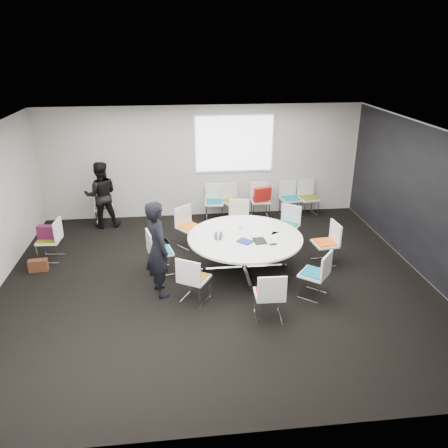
{
  "coord_description": "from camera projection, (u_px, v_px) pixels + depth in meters",
  "views": [
    {
      "loc": [
        -0.65,
        -7.18,
        4.22
      ],
      "look_at": [
        0.2,
        0.4,
        1.0
      ],
      "focal_mm": 35.0,
      "sensor_mm": 36.0,
      "label": 1
    }
  ],
  "objects": [
    {
      "name": "room_shell",
      "position": [
        221.0,
        212.0,
        7.75
      ],
      "size": [
        8.08,
        7.08,
        2.88
      ],
      "color": "black",
      "rests_on": "ground"
    },
    {
      "name": "conference_table",
      "position": [
        245.0,
        245.0,
        8.49
      ],
      "size": [
        2.22,
        2.22,
        0.73
      ],
      "color": "silver",
      "rests_on": "ground"
    },
    {
      "name": "projection_screen",
      "position": [
        234.0,
        144.0,
        10.81
      ],
      "size": [
        1.9,
        0.03,
        1.35
      ],
      "primitive_type": "cube",
      "color": "white",
      "rests_on": "room_shell"
    },
    {
      "name": "chair_ring_a",
      "position": [
        325.0,
        251.0,
        8.84
      ],
      "size": [
        0.5,
        0.51,
        0.88
      ],
      "rotation": [
        0.0,
        0.0,
        1.68
      ],
      "color": "silver",
      "rests_on": "ground"
    },
    {
      "name": "chair_ring_b",
      "position": [
        287.0,
        233.0,
        9.67
      ],
      "size": [
        0.64,
        0.63,
        0.88
      ],
      "rotation": [
        0.0,
        0.0,
        2.5
      ],
      "color": "silver",
      "rests_on": "ground"
    },
    {
      "name": "chair_ring_c",
      "position": [
        239.0,
        227.0,
        9.99
      ],
      "size": [
        0.53,
        0.52,
        0.88
      ],
      "rotation": [
        0.0,
        0.0,
        2.97
      ],
      "color": "silver",
      "rests_on": "ground"
    },
    {
      "name": "chair_ring_d",
      "position": [
        189.0,
        234.0,
        9.61
      ],
      "size": [
        0.64,
        0.64,
        0.88
      ],
      "rotation": [
        0.0,
        0.0,
        3.82
      ],
      "color": "silver",
      "rests_on": "ground"
    },
    {
      "name": "chair_ring_e",
      "position": [
        160.0,
        259.0,
        8.5
      ],
      "size": [
        0.55,
        0.56,
        0.88
      ],
      "rotation": [
        0.0,
        0.0,
        4.96
      ],
      "color": "silver",
      "rests_on": "ground"
    },
    {
      "name": "chair_ring_f",
      "position": [
        194.0,
        287.0,
        7.55
      ],
      "size": [
        0.62,
        0.62,
        0.88
      ],
      "rotation": [
        0.0,
        0.0,
        5.75
      ],
      "color": "silver",
      "rests_on": "ground"
    },
    {
      "name": "chair_ring_g",
      "position": [
        269.0,
        304.0,
        7.07
      ],
      "size": [
        0.48,
        0.46,
        0.88
      ],
      "rotation": [
        0.0,
        0.0,
        6.25
      ],
      "color": "silver",
      "rests_on": "ground"
    },
    {
      "name": "chair_ring_h",
      "position": [
        314.0,
        283.0,
        7.69
      ],
      "size": [
        0.64,
        0.64,
        0.88
      ],
      "rotation": [
        0.0,
        0.0,
        7.16
      ],
      "color": "silver",
      "rests_on": "ground"
    },
    {
      "name": "chair_back_a",
      "position": [
        214.0,
        209.0,
        11.07
      ],
      "size": [
        0.51,
        0.5,
        0.88
      ],
      "rotation": [
        0.0,
        0.0,
        3.03
      ],
      "color": "silver",
      "rests_on": "ground"
    },
    {
      "name": "chair_back_b",
      "position": [
        233.0,
        208.0,
        11.13
      ],
      "size": [
        0.6,
        0.59,
        0.88
      ],
      "rotation": [
        0.0,
        0.0,
        3.53
      ],
      "color": "silver",
      "rests_on": "ground"
    },
    {
      "name": "chair_back_c",
      "position": [
        260.0,
        207.0,
        11.2
      ],
      "size": [
        0.47,
        0.45,
        0.88
      ],
      "rotation": [
        0.0,
        0.0,
        3.13
      ],
      "color": "silver",
      "rests_on": "ground"
    },
    {
      "name": "chair_back_d",
      "position": [
        290.0,
        205.0,
        11.3
      ],
      "size": [
        0.53,
        0.52,
        0.88
      ],
      "rotation": [
        0.0,
        0.0,
        3.32
      ],
      "color": "silver",
      "rests_on": "ground"
    },
    {
      "name": "chair_back_e",
      "position": [
        308.0,
        204.0,
        11.35
      ],
      "size": [
        0.53,
        0.52,
        0.88
      ],
      "rotation": [
        0.0,
        0.0,
        3.31
      ],
      "color": "silver",
      "rests_on": "ground"
    },
    {
      "name": "chair_spare_left",
      "position": [
        51.0,
        247.0,
        9.0
      ],
      "size": [
        0.48,
        0.49,
        0.88
      ],
      "rotation": [
        0.0,
        0.0,
        1.5
      ],
      "color": "silver",
      "rests_on": "ground"
    },
    {
      "name": "chair_person_back",
      "position": [
        104.0,
        213.0,
        10.78
      ],
      "size": [
        0.52,
        0.51,
        0.88
      ],
      "rotation": [
        0.0,
        0.0,
        3.28
      ],
      "color": "silver",
      "rests_on": "ground"
    },
    {
      "name": "person_main",
      "position": [
        158.0,
        249.0,
        7.57
      ],
      "size": [
        0.61,
        0.75,
        1.76
      ],
      "primitive_type": "imported",
      "rotation": [
        0.0,
        0.0,
        1.92
      ],
      "color": "black",
      "rests_on": "ground"
    },
    {
      "name": "person_back",
      "position": [
        101.0,
        195.0,
        10.42
      ],
      "size": [
        0.86,
        0.71,
        1.62
      ],
      "primitive_type": "imported",
      "rotation": [
        0.0,
        0.0,
        3.28
      ],
      "color": "black",
      "rests_on": "ground"
    },
    {
      "name": "laptop",
      "position": [
        221.0,
        236.0,
        8.39
      ],
      "size": [
        0.27,
        0.38,
        0.03
      ],
      "primitive_type": "imported",
      "rotation": [
        0.0,
        0.0,
        1.45
      ],
      "color": "#333338",
      "rests_on": "conference_table"
    },
    {
      "name": "laptop_lid",
      "position": [
        219.0,
        231.0,
        8.31
      ],
      "size": [
        0.07,
        0.3,
        0.22
      ],
      "primitive_type": "cube",
      "rotation": [
        0.0,
        0.0,
        1.39
      ],
      "color": "silver",
      "rests_on": "conference_table"
    },
    {
      "name": "notebook_black",
      "position": [
        260.0,
        241.0,
        8.2
      ],
      "size": [
        0.24,
        0.32,
        0.02
      ],
      "primitive_type": "cube",
      "rotation": [
        0.0,
        0.0,
        0.07
      ],
      "color": "black",
      "rests_on": "conference_table"
    },
    {
      "name": "tablet_folio",
      "position": [
        245.0,
        241.0,
        8.17
      ],
      "size": [
        0.33,
        0.32,
        0.03
      ],
      "primitive_type": "cube",
      "rotation": [
        0.0,
        0.0,
        -0.77
      ],
      "color": "navy",
      "rests_on": "conference_table"
    },
    {
      "name": "papers_right",
      "position": [
        274.0,
        231.0,
        8.62
      ],
      "size": [
        0.37,
        0.34,
        0.0
      ],
      "primitive_type": "cube",
      "rotation": [
        0.0,
        0.0,
        0.57
      ],
      "color": "white",
      "rests_on": "conference_table"
    },
    {
      "name": "papers_front",
      "position": [
        279.0,
        234.0,
        8.49
      ],
      "size": [
        0.36,
        0.32,
        0.0
      ],
      "primitive_type": "cube",
      "rotation": [
        0.0,
        0.0,
        -0.45
      ],
      "color": "silver",
      "rests_on": "conference_table"
    },
    {
      "name": "cup",
      "position": [
        240.0,
        227.0,
        8.7
      ],
      "size": [
        0.08,
        0.08,
        0.09
      ],
      "primitive_type": "cylinder",
      "color": "white",
      "rests_on": "conference_table"
    },
    {
      "name": "phone",
      "position": [
        273.0,
        244.0,
        8.07
      ],
      "size": [
        0.15,
        0.1,
        0.01
      ],
      "primitive_type": "cube",
      "rotation": [
        0.0,
        0.0,
        0.25
      ],
      "color": "black",
      "rests_on": "conference_table"
    },
    {
      "name": "maroon_bag",
      "position": [
        48.0,
        232.0,
        8.86
      ],
      "size": [
        0.42,
        0.2,
        0.28
      ],
      "primitive_type": "cube",
      "rotation": [
        0.0,
        0.0,
        -0.16
      ],
      "color": "#531637",
      "rests_on": "chair_spare_left"
    },
    {
      "name": "brown_bag",
      "position": [
        38.0,
        265.0,
        8.6
      ],
      "size": [
        0.38,
        0.2,
        0.24
      ],
      "primitive_type": "cube",
      "rotation": [
        0.0,
        0.0,
        0.11
      ],
      "color": "#4A2817",
      "rests_on": "ground"
    },
    {
      "name": "red_jacket",
      "position": [
        262.0,
        194.0,
        10.83
      ],
      "size": [
        0.46,
        0.25,
        0.36
      ],
      "primitive_type": "cube",
      "rotation": [
        0.17,
        0.0,
        0.21
      ],
      "color": "#A41A14",
      "rests_on": "chair_back_c"
    }
  ]
}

